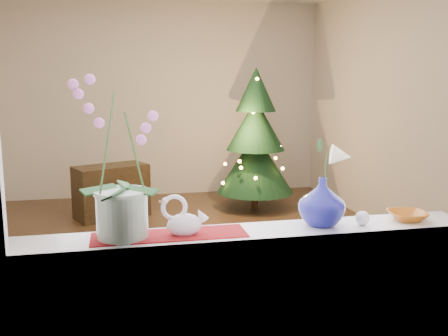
% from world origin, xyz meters
% --- Properties ---
extents(ground, '(5.00, 5.00, 0.00)m').
position_xyz_m(ground, '(0.00, 0.00, 0.00)').
color(ground, '#342215').
rests_on(ground, ground).
extents(wall_back, '(4.50, 0.10, 2.70)m').
position_xyz_m(wall_back, '(0.00, 2.50, 1.35)').
color(wall_back, beige).
rests_on(wall_back, ground).
extents(wall_front, '(4.50, 0.10, 2.70)m').
position_xyz_m(wall_front, '(0.00, -2.50, 1.35)').
color(wall_front, beige).
rests_on(wall_front, ground).
extents(wall_right, '(0.10, 5.00, 2.70)m').
position_xyz_m(wall_right, '(2.25, 0.00, 1.35)').
color(wall_right, beige).
rests_on(wall_right, ground).
extents(window_apron, '(2.20, 0.08, 0.88)m').
position_xyz_m(window_apron, '(0.00, -2.46, 0.44)').
color(window_apron, white).
rests_on(window_apron, ground).
extents(windowsill, '(2.20, 0.26, 0.04)m').
position_xyz_m(windowsill, '(0.00, -2.37, 0.90)').
color(windowsill, white).
rests_on(windowsill, window_apron).
extents(window_frame, '(2.22, 0.06, 1.60)m').
position_xyz_m(window_frame, '(0.00, -2.47, 1.70)').
color(window_frame, white).
rests_on(window_frame, windowsill).
extents(runner, '(0.70, 0.20, 0.01)m').
position_xyz_m(runner, '(-0.38, -2.37, 0.92)').
color(runner, maroon).
rests_on(runner, windowsill).
extents(orchid_pot, '(0.25, 0.25, 0.72)m').
position_xyz_m(orchid_pot, '(-0.59, -2.36, 1.28)').
color(orchid_pot, beige).
rests_on(orchid_pot, windowsill).
extents(swan, '(0.22, 0.12, 0.18)m').
position_xyz_m(swan, '(-0.31, -2.38, 1.01)').
color(swan, silver).
rests_on(swan, windowsill).
extents(blue_vase, '(0.34, 0.34, 0.27)m').
position_xyz_m(blue_vase, '(0.36, -2.36, 1.06)').
color(blue_vase, '#0E0F5F').
rests_on(blue_vase, windowsill).
extents(lily, '(0.15, 0.09, 0.20)m').
position_xyz_m(lily, '(0.36, -2.36, 1.29)').
color(lily, white).
rests_on(lily, blue_vase).
extents(paperweight, '(0.09, 0.09, 0.07)m').
position_xyz_m(paperweight, '(0.56, -2.40, 0.95)').
color(paperweight, silver).
rests_on(paperweight, windowsill).
extents(amber_dish, '(0.19, 0.19, 0.04)m').
position_xyz_m(amber_dish, '(0.82, -2.37, 0.94)').
color(amber_dish, '#AD5C16').
rests_on(amber_dish, windowsill).
extents(xmas_tree, '(1.27, 1.27, 1.78)m').
position_xyz_m(xmas_tree, '(1.09, 1.48, 0.89)').
color(xmas_tree, black).
rests_on(xmas_tree, ground).
extents(side_table, '(0.93, 0.72, 0.62)m').
position_xyz_m(side_table, '(-0.70, 1.40, 0.31)').
color(side_table, black).
rests_on(side_table, ground).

